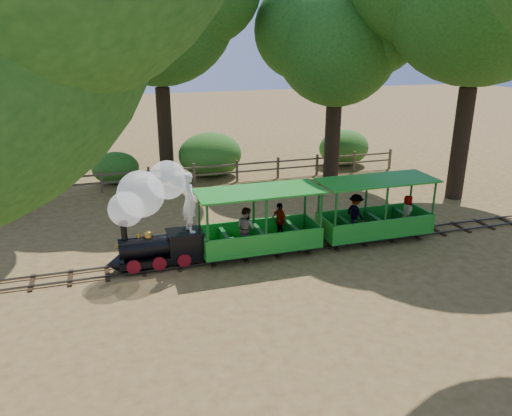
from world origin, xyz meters
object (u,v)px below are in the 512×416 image
object	(u,v)px
carriage_rear	(374,217)
locomotive	(152,209)
carriage_front	(259,230)
fence	(216,171)

from	to	relation	value
carriage_rear	locomotive	bearing A→B (deg)	179.43
carriage_front	carriage_rear	xyz separation A→B (m)	(3.94, 0.02, -0.00)
fence	carriage_front	bearing A→B (deg)	-93.31
carriage_front	fence	distance (m)	8.04
locomotive	carriage_front	size ratio (longest dim) A/B	0.84
locomotive	carriage_rear	world-z (taller)	locomotive
carriage_front	fence	xyz separation A→B (m)	(0.46, 8.02, -0.24)
carriage_rear	fence	world-z (taller)	carriage_rear
carriage_front	carriage_rear	size ratio (longest dim) A/B	1.00
carriage_rear	fence	size ratio (longest dim) A/B	0.21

